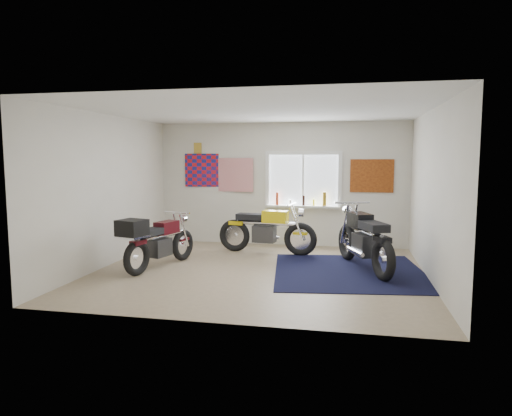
% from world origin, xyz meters
% --- Properties ---
extents(ground, '(5.50, 5.50, 0.00)m').
position_xyz_m(ground, '(0.00, 0.00, 0.00)').
color(ground, '#9E896B').
rests_on(ground, ground).
extents(room_shell, '(5.50, 5.50, 5.50)m').
position_xyz_m(room_shell, '(0.00, 0.00, 1.64)').
color(room_shell, white).
rests_on(room_shell, ground).
extents(navy_rug, '(2.81, 2.90, 0.01)m').
position_xyz_m(navy_rug, '(1.51, 0.27, 0.01)').
color(navy_rug, black).
rests_on(navy_rug, ground).
extents(window_assembly, '(1.66, 0.17, 1.26)m').
position_xyz_m(window_assembly, '(0.50, 2.47, 1.37)').
color(window_assembly, white).
rests_on(window_assembly, room_shell).
extents(oil_bottles, '(1.11, 0.09, 0.30)m').
position_xyz_m(oil_bottles, '(0.57, 2.40, 1.03)').
color(oil_bottles, maroon).
rests_on(oil_bottles, window_assembly).
extents(flag_display, '(1.60, 0.10, 1.17)m').
position_xyz_m(flag_display, '(-1.90, 2.48, 2.15)').
color(flag_display, red).
rests_on(flag_display, room_shell).
extents(triumph_poster, '(0.90, 0.03, 0.70)m').
position_xyz_m(triumph_poster, '(1.95, 2.48, 1.55)').
color(triumph_poster, '#A54C14').
rests_on(triumph_poster, room_shell).
extents(yellow_triumph, '(2.06, 0.62, 1.04)m').
position_xyz_m(yellow_triumph, '(-0.14, 1.50, 0.46)').
color(yellow_triumph, black).
rests_on(yellow_triumph, ground).
extents(black_chrome_bike, '(1.00, 2.12, 1.14)m').
position_xyz_m(black_chrome_bike, '(1.75, 0.52, 0.50)').
color(black_chrome_bike, black).
rests_on(black_chrome_bike, navy_rug).
extents(maroon_tourer, '(0.84, 1.86, 0.95)m').
position_xyz_m(maroon_tourer, '(-1.79, -0.19, 0.49)').
color(maroon_tourer, black).
rests_on(maroon_tourer, ground).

